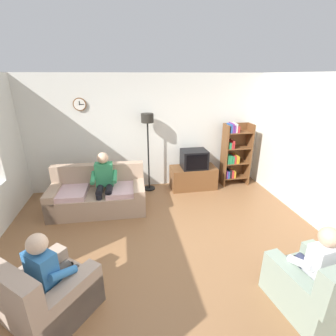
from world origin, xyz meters
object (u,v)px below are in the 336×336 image
Objects in this scene: floor_lamp at (148,131)px; person_in_left_armchair at (51,269)px; tv_stand at (193,177)px; tv at (194,159)px; bookshelf at (234,154)px; couch at (98,196)px; armchair_near_bookshelf at (315,288)px; person_on_couch at (104,180)px; person_in_right_armchair at (314,262)px; armchair_near_window at (49,296)px.

person_in_left_armchair is at bearing -114.65° from floor_lamp.
tv_stand is 0.49m from tv.
floor_lamp is (-2.14, 0.03, 0.66)m from bookshelf.
tv is 0.54× the size of person_in_left_armchair.
couch reaches higher than tv_stand.
armchair_near_bookshelf is (-0.55, -3.59, -0.50)m from bookshelf.
couch is at bearing -162.97° from tv_stand.
person_on_couch is (-2.06, -0.79, 0.43)m from tv_stand.
person_in_right_armchair is at bearing 98.19° from armchair_near_bookshelf.
bookshelf is at bearing 15.42° from person_on_couch.
couch and armchair_near_bookshelf have the same top height.
bookshelf is 4.72m from person_in_left_armchair.
person_in_right_armchair is (2.56, -2.64, -0.09)m from person_on_couch.
floor_lamp is (-1.08, 0.12, 0.69)m from tv.
person_on_couch is at bearing 134.02° from person_in_right_armchair.
armchair_near_bookshelf is 0.88× the size of person_in_left_armchair.
armchair_near_window is 3.10m from person_in_right_armchair.
person_on_couch is at bearing -164.58° from bookshelf.
person_in_right_armchair is at bearing -7.92° from person_in_left_armchair.
floor_lamp reaches higher than person_on_couch.
armchair_near_bookshelf is 0.33m from person_in_right_armchair.
person_in_left_armchair and person_in_right_armchair have the same top height.
bookshelf is at bearing 12.89° from couch.
person_on_couch is at bearing -137.69° from floor_lamp.
person_in_right_armchair is at bearing -65.92° from floor_lamp.
armchair_near_bookshelf is at bearing -9.52° from person_in_left_armchair.
tv_stand is 1.83× the size of tv.
couch is at bearing -145.53° from floor_lamp.
couch is at bearing -163.55° from tv.
couch is at bearing 134.57° from person_in_right_armchair.
armchair_near_window is at bearing -98.33° from couch.
person_on_couch is at bearing -34.91° from couch.
bookshelf is 1.42× the size of person_in_left_armchair.
bookshelf reaches higher than person_on_couch.
armchair_near_window is (-2.57, -3.08, 0.02)m from tv_stand.
person_on_couch is at bearing 78.50° from person_in_left_armchair.
floor_lamp is 3.96m from person_in_right_armchair.
person_on_couch is (-3.12, -0.86, -0.09)m from bookshelf.
person_in_right_armchair reaches higher than tv.
armchair_near_window is 2.39m from person_on_couch.
floor_lamp reaches higher than armchair_near_bookshelf.
floor_lamp is at bearing 34.47° from couch.
couch is 0.43m from person_on_couch.
person_on_couch is (0.16, -0.11, 0.39)m from couch.
bookshelf is 1.42× the size of person_in_right_armchair.
couch is 2.37m from person_in_left_armchair.
armchair_near_window is (-0.35, -2.40, -0.02)m from couch.
tv_stand is 1.61m from floor_lamp.
tv is 0.61× the size of armchair_near_bookshelf.
person_in_left_armchair reaches higher than armchair_near_window.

